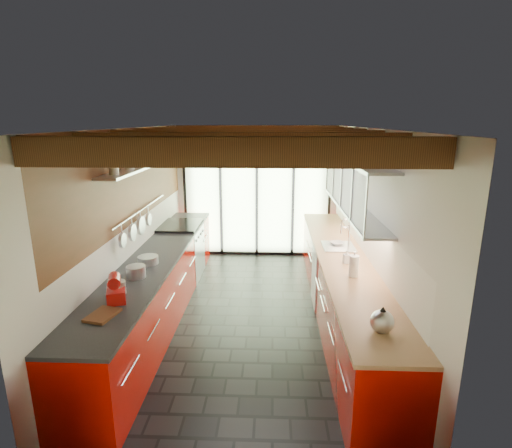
% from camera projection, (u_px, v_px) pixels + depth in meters
% --- Properties ---
extents(ground, '(5.50, 5.50, 0.00)m').
position_uv_depth(ground, '(249.00, 316.00, 5.68)').
color(ground, black).
rests_on(ground, ground).
extents(room_shell, '(5.50, 5.50, 5.50)m').
position_uv_depth(room_shell, '(249.00, 202.00, 5.26)').
color(room_shell, silver).
rests_on(room_shell, ground).
extents(ceiling_beams, '(3.14, 5.06, 4.90)m').
position_uv_depth(ceiling_beams, '(250.00, 138.00, 5.42)').
color(ceiling_beams, '#593316').
rests_on(ceiling_beams, ground).
extents(glass_door, '(2.95, 0.10, 2.90)m').
position_uv_depth(glass_door, '(257.00, 175.00, 7.86)').
color(glass_door, '#C6EAAD').
rests_on(glass_door, ground).
extents(left_counter, '(0.68, 5.00, 0.92)m').
position_uv_depth(left_counter, '(159.00, 284.00, 5.61)').
color(left_counter, '#B20900').
rests_on(left_counter, ground).
extents(range_stove, '(0.66, 0.90, 0.97)m').
position_uv_depth(range_stove, '(182.00, 251.00, 7.01)').
color(range_stove, silver).
rests_on(range_stove, ground).
extents(right_counter, '(0.68, 5.00, 0.92)m').
position_uv_depth(right_counter, '(341.00, 287.00, 5.51)').
color(right_counter, '#B20900').
rests_on(right_counter, ground).
extents(sink_assembly, '(0.45, 0.52, 0.43)m').
position_uv_depth(sink_assembly, '(339.00, 244.00, 5.77)').
color(sink_assembly, silver).
rests_on(sink_assembly, right_counter).
extents(upper_cabinets_right, '(0.34, 3.00, 3.00)m').
position_uv_depth(upper_cabinets_right, '(354.00, 184.00, 5.44)').
color(upper_cabinets_right, silver).
rests_on(upper_cabinets_right, ground).
extents(left_wall_fixtures, '(0.28, 2.60, 0.96)m').
position_uv_depth(left_wall_fixtures, '(141.00, 183.00, 5.40)').
color(left_wall_fixtures, silver).
rests_on(left_wall_fixtures, ground).
extents(stand_mixer, '(0.28, 0.35, 0.28)m').
position_uv_depth(stand_mixer, '(116.00, 289.00, 4.06)').
color(stand_mixer, red).
rests_on(stand_mixer, left_counter).
extents(pot_large, '(0.24, 0.24, 0.14)m').
position_uv_depth(pot_large, '(136.00, 272.00, 4.65)').
color(pot_large, silver).
rests_on(pot_large, left_counter).
extents(pot_small, '(0.29, 0.29, 0.10)m').
position_uv_depth(pot_small, '(148.00, 260.00, 5.09)').
color(pot_small, silver).
rests_on(pot_small, left_counter).
extents(cutting_board, '(0.29, 0.35, 0.03)m').
position_uv_depth(cutting_board, '(103.00, 315.00, 3.74)').
color(cutting_board, brown).
rests_on(cutting_board, left_counter).
extents(kettle, '(0.27, 0.29, 0.24)m').
position_uv_depth(kettle, '(382.00, 320.00, 3.45)').
color(kettle, silver).
rests_on(kettle, right_counter).
extents(paper_towel, '(0.13, 0.13, 0.31)m').
position_uv_depth(paper_towel, '(354.00, 266.00, 4.65)').
color(paper_towel, white).
rests_on(paper_towel, right_counter).
extents(soap_bottle, '(0.09, 0.09, 0.17)m').
position_uv_depth(soap_bottle, '(347.00, 257.00, 5.11)').
color(soap_bottle, silver).
rests_on(soap_bottle, right_counter).
extents(bowl, '(0.25, 0.25, 0.05)m').
position_uv_depth(bowl, '(337.00, 243.00, 5.86)').
color(bowl, silver).
rests_on(bowl, right_counter).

